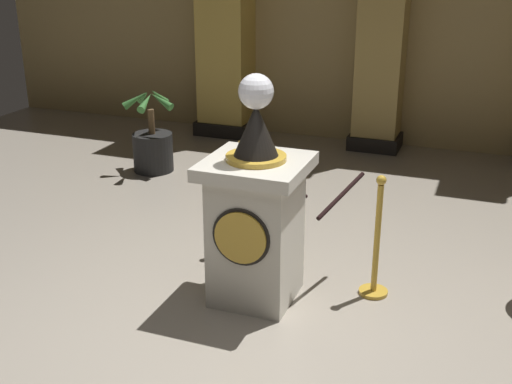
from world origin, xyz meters
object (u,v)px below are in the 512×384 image
pedestal_clock (256,215)px  stanchion_far (242,212)px  potted_palm_left (153,146)px  stanchion_near (376,254)px

pedestal_clock → stanchion_far: 0.97m
potted_palm_left → stanchion_near: bearing=-33.1°
stanchion_near → stanchion_far: bearing=163.3°
stanchion_far → potted_palm_left: bearing=138.1°
pedestal_clock → potted_palm_left: bearing=133.1°
stanchion_far → potted_palm_left: size_ratio=1.00×
pedestal_clock → stanchion_near: pedestal_clock is taller
pedestal_clock → stanchion_near: (0.89, 0.39, -0.36)m
pedestal_clock → stanchion_far: bearing=118.8°
stanchion_near → pedestal_clock: bearing=-156.4°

